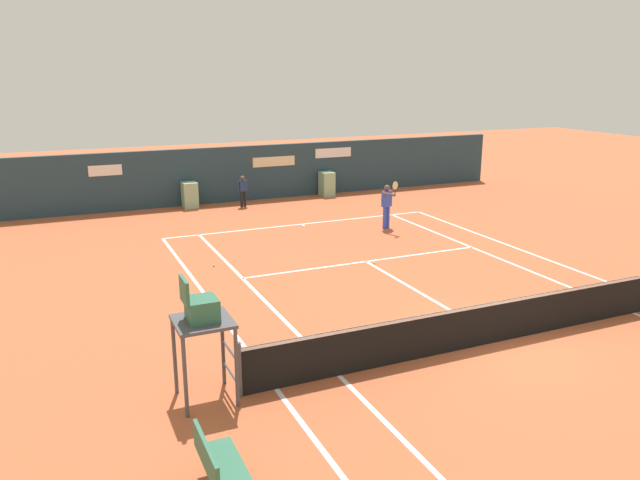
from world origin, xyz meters
name	(u,v)px	position (x,y,z in m)	size (l,w,h in m)	color
ground_plane	(486,331)	(0.00, 0.58, 0.00)	(80.00, 80.00, 0.01)	#B25633
tennis_net	(504,319)	(0.00, 0.00, 0.51)	(12.10, 0.10, 1.07)	#4C4C51
sponsor_back_wall	(258,173)	(0.00, 16.97, 1.20)	(25.00, 1.02, 2.47)	#233D4C
umpire_chair	(202,319)	(-6.59, 0.15, 1.56)	(1.00, 1.00, 2.34)	#47474C
player_bench	(218,463)	(-7.05, -2.50, 0.51)	(0.54, 1.27, 0.88)	#38383D
player_on_baseline	(387,203)	(2.68, 9.83, 0.98)	(0.52, 0.84, 1.88)	blue
ball_kid_right_post	(243,189)	(-1.12, 15.68, 0.78)	(0.45, 0.22, 1.36)	black
tennis_ball_near_service_line	(214,266)	(-4.47, 7.80, 0.03)	(0.07, 0.07, 0.07)	#CCE033
tennis_ball_mid_court	(374,263)	(0.10, 6.08, 0.03)	(0.07, 0.07, 0.07)	#CCE033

